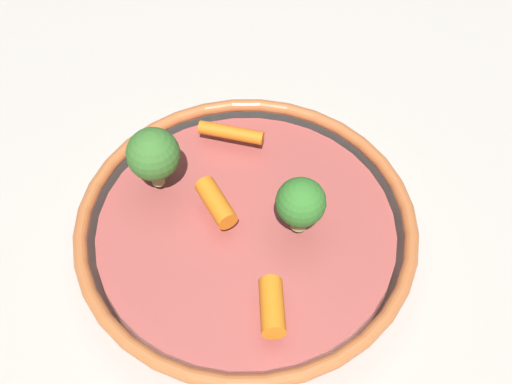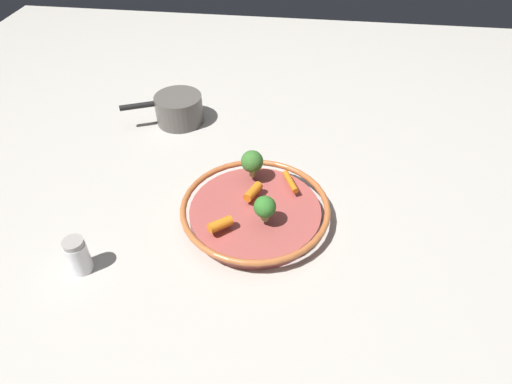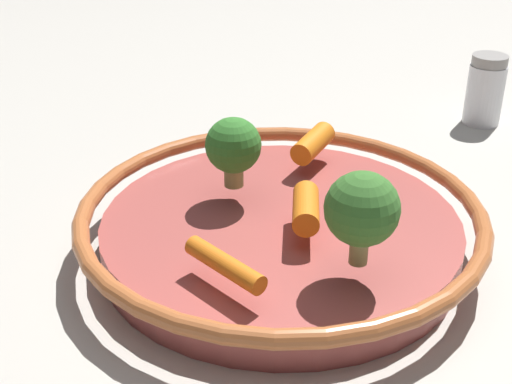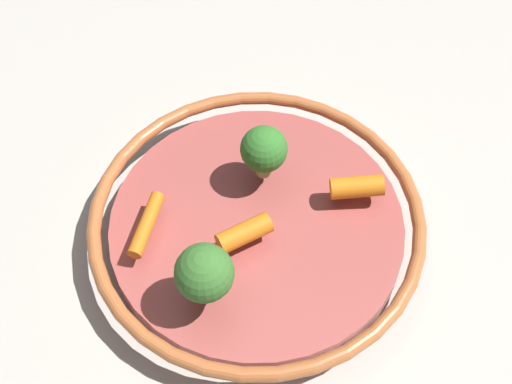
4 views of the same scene
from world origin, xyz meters
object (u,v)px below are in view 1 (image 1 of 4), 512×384
object	(u,v)px
baby_carrot_right	(216,203)
broccoli_floret_large	(301,203)
baby_carrot_near_rim	(231,133)
serving_bowl	(246,231)
baby_carrot_back	(272,307)
broccoli_floret_mid	(153,155)

from	to	relation	value
baby_carrot_right	broccoli_floret_large	world-z (taller)	broccoli_floret_large
baby_carrot_right	baby_carrot_near_rim	xyz separation A→B (m)	(-0.08, -0.05, -0.00)
baby_carrot_right	serving_bowl	bearing A→B (deg)	106.46
baby_carrot_right	baby_carrot_near_rim	bearing A→B (deg)	-148.53
baby_carrot_right	broccoli_floret_large	bearing A→B (deg)	115.22
baby_carrot_right	baby_carrot_back	distance (m)	0.12
baby_carrot_right	broccoli_floret_mid	world-z (taller)	broccoli_floret_mid
serving_bowl	broccoli_floret_large	xyz separation A→B (m)	(-0.03, 0.04, 0.06)
serving_bowl	baby_carrot_back	world-z (taller)	baby_carrot_back
baby_carrot_back	broccoli_floret_large	bearing A→B (deg)	-157.58
baby_carrot_near_rim	broccoli_floret_large	world-z (taller)	broccoli_floret_large
serving_bowl	baby_carrot_right	distance (m)	0.04
baby_carrot_back	broccoli_floret_mid	distance (m)	0.19
serving_bowl	broccoli_floret_mid	xyz separation A→B (m)	(0.02, -0.10, 0.06)
serving_bowl	baby_carrot_right	xyz separation A→B (m)	(0.01, -0.03, 0.03)
baby_carrot_near_rim	baby_carrot_right	bearing A→B (deg)	31.47
baby_carrot_back	broccoli_floret_large	world-z (taller)	broccoli_floret_large
baby_carrot_back	baby_carrot_near_rim	distance (m)	0.21
baby_carrot_back	broccoli_floret_mid	xyz separation A→B (m)	(-0.04, -0.18, 0.03)
baby_carrot_near_rim	serving_bowl	bearing A→B (deg)	47.87
baby_carrot_back	baby_carrot_near_rim	xyz separation A→B (m)	(-0.13, -0.16, -0.00)
broccoli_floret_large	baby_carrot_near_rim	bearing A→B (deg)	-110.35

